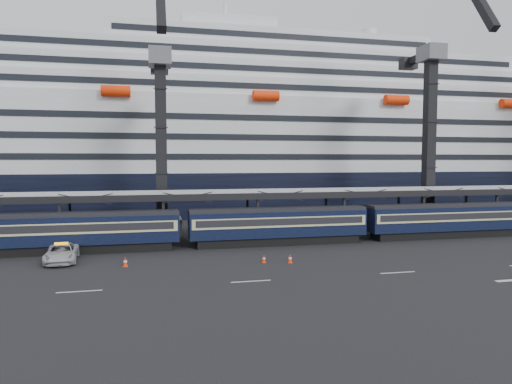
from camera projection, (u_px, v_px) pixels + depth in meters
The scene contains 10 objects.
ground at pixel (395, 261), 40.72m from camera, with size 260.00×260.00×0.00m, color black.
train at pixel (308, 223), 49.28m from camera, with size 133.05×3.00×4.05m.
canopy at pixel (335, 192), 53.98m from camera, with size 130.00×6.25×5.53m.
cruise_ship at pixel (263, 142), 84.38m from camera, with size 214.09×28.84×34.00m.
crane_dark_near at pixel (161, 135), 53.61m from camera, with size 4.50×17.75×35.08m.
crane_dark_mid at pixel (431, 127), 60.18m from camera, with size 4.50×18.24×39.64m.
pickup_truck at pixel (62, 253), 40.19m from camera, with size 2.60×5.64×1.57m, color #ACAFB4.
traffic_cone_b at pixel (125, 262), 38.45m from camera, with size 0.42×0.42×0.83m.
traffic_cone_c at pixel (290, 258), 39.84m from camera, with size 0.39×0.39×0.79m.
traffic_cone_d at pixel (264, 259), 39.93m from camera, with size 0.36×0.36×0.72m.
Camera 1 is at (-20.90, -36.50, 8.97)m, focal length 32.00 mm.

